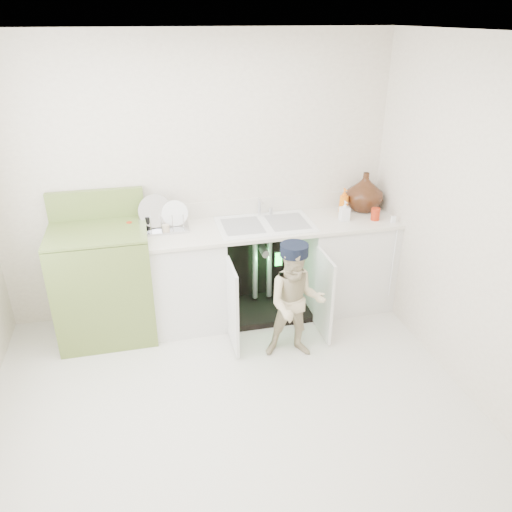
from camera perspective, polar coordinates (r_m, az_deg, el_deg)
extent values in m
plane|color=#B8B3A2|center=(3.83, -2.76, -16.64)|extent=(3.50, 3.50, 0.00)
cube|color=silver|center=(4.51, -6.73, 8.50)|extent=(3.50, 2.50, 0.02)
cube|color=silver|center=(1.91, 5.36, -18.64)|extent=(3.50, 2.50, 0.02)
cube|color=silver|center=(3.80, 23.68, 3.08)|extent=(2.50, 3.00, 0.02)
plane|color=white|center=(2.82, -3.94, 24.09)|extent=(3.50, 3.50, 0.00)
cube|color=silver|center=(4.53, -8.85, -2.83)|extent=(0.80, 0.60, 0.86)
cube|color=silver|center=(4.88, 10.15, -0.73)|extent=(0.80, 0.60, 0.86)
cube|color=black|center=(4.88, 0.23, -0.33)|extent=(0.80, 0.06, 0.86)
cube|color=black|center=(4.84, 0.97, -5.96)|extent=(0.80, 0.60, 0.06)
cylinder|color=gray|center=(4.70, -0.12, -1.09)|extent=(0.05, 0.05, 0.70)
cylinder|color=gray|center=(4.73, 1.53, -0.91)|extent=(0.05, 0.05, 0.70)
cylinder|color=gray|center=(4.60, 0.87, 0.62)|extent=(0.07, 0.18, 0.07)
cube|color=silver|center=(4.16, -2.66, -5.84)|extent=(0.03, 0.40, 0.76)
cube|color=silver|center=(4.35, 7.77, -4.51)|extent=(0.02, 0.40, 0.76)
cube|color=white|center=(4.45, 1.05, 3.43)|extent=(2.44, 0.64, 0.03)
cube|color=white|center=(4.68, 0.18, 5.78)|extent=(2.44, 0.02, 0.15)
cube|color=white|center=(4.45, 1.06, 3.55)|extent=(0.85, 0.55, 0.02)
cube|color=gray|center=(4.40, -1.54, 3.44)|extent=(0.34, 0.40, 0.01)
cube|color=gray|center=(4.49, 3.60, 3.89)|extent=(0.34, 0.40, 0.01)
cylinder|color=silver|center=(4.61, 0.39, 5.66)|extent=(0.03, 0.03, 0.17)
cylinder|color=silver|center=(4.53, 0.57, 6.29)|extent=(0.02, 0.14, 0.02)
cylinder|color=silver|center=(4.65, 1.71, 5.19)|extent=(0.04, 0.04, 0.06)
cylinder|color=white|center=(4.72, 15.39, -0.64)|extent=(0.01, 0.01, 0.70)
cube|color=white|center=(4.64, 15.43, 4.04)|extent=(0.04, 0.02, 0.06)
cube|color=silver|center=(4.43, -10.74, 3.22)|extent=(0.46, 0.31, 0.02)
cylinder|color=silver|center=(4.42, -11.37, 4.25)|extent=(0.29, 0.10, 0.28)
cylinder|color=white|center=(4.41, -9.21, 4.24)|extent=(0.23, 0.06, 0.22)
cylinder|color=silver|center=(4.31, -13.19, 3.42)|extent=(0.01, 0.01, 0.13)
cylinder|color=silver|center=(4.31, -11.97, 3.55)|extent=(0.01, 0.01, 0.13)
cylinder|color=silver|center=(4.31, -10.74, 3.67)|extent=(0.01, 0.01, 0.13)
cylinder|color=silver|center=(4.31, -9.51, 3.79)|extent=(0.01, 0.01, 0.13)
cylinder|color=silver|center=(4.32, -8.28, 3.91)|extent=(0.01, 0.01, 0.13)
imported|color=#402012|center=(4.83, 12.31, 7.19)|extent=(0.35, 0.35, 0.37)
imported|color=orange|center=(4.73, 10.02, 6.19)|extent=(0.09, 0.09, 0.24)
imported|color=white|center=(4.58, 10.10, 5.11)|extent=(0.08, 0.08, 0.18)
cylinder|color=#AC270E|center=(4.66, 13.49, 4.67)|extent=(0.08, 0.08, 0.11)
cylinder|color=#B4250F|center=(4.38, -14.23, 3.15)|extent=(0.05, 0.05, 0.10)
cylinder|color=#C6AF91|center=(4.31, -10.24, 3.03)|extent=(0.06, 0.06, 0.08)
cylinder|color=black|center=(4.41, -12.24, 3.67)|extent=(0.04, 0.04, 0.12)
cube|color=white|center=(4.21, -13.30, 2.26)|extent=(0.05, 0.05, 0.09)
cube|color=olive|center=(4.50, -16.92, -3.16)|extent=(0.80, 0.65, 0.97)
cube|color=olive|center=(4.29, -17.77, 2.71)|extent=(0.80, 0.65, 0.02)
cube|color=olive|center=(4.51, -17.83, 5.64)|extent=(0.80, 0.06, 0.25)
cylinder|color=black|center=(4.17, -20.60, 1.49)|extent=(0.18, 0.18, 0.02)
cylinder|color=silver|center=(4.16, -20.62, 1.64)|extent=(0.21, 0.21, 0.01)
cylinder|color=black|center=(4.46, -20.22, 3.15)|extent=(0.18, 0.18, 0.02)
cylinder|color=silver|center=(4.45, -20.24, 3.29)|extent=(0.21, 0.21, 0.01)
cylinder|color=black|center=(4.13, -15.11, 2.07)|extent=(0.18, 0.18, 0.02)
cylinder|color=silver|center=(4.12, -15.13, 2.22)|extent=(0.21, 0.21, 0.01)
cylinder|color=black|center=(4.42, -15.08, 3.70)|extent=(0.18, 0.18, 0.02)
cylinder|color=silver|center=(4.42, -15.10, 3.84)|extent=(0.21, 0.21, 0.01)
imported|color=beige|center=(4.04, 4.57, -5.37)|extent=(0.55, 0.47, 0.99)
cylinder|color=black|center=(3.82, 4.81, 0.60)|extent=(0.26, 0.26, 0.09)
cube|color=black|center=(3.92, 4.66, 0.76)|extent=(0.19, 0.12, 0.01)
cube|color=black|center=(4.23, 2.57, -0.32)|extent=(0.07, 0.01, 0.14)
cube|color=#26F23F|center=(4.22, 2.60, -0.37)|extent=(0.06, 0.00, 0.12)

